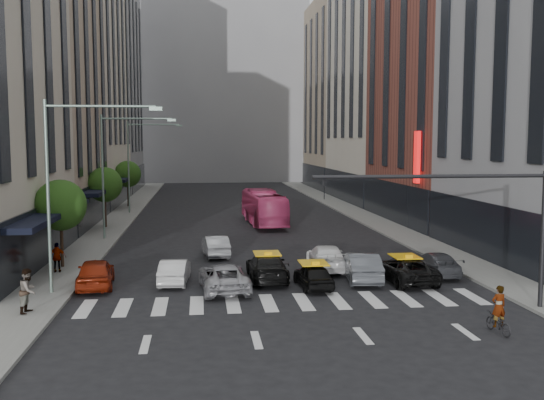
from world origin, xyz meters
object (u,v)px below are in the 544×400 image
object	(u,v)px
streetlamp_near	(68,170)
motorcycle	(498,323)
streetlamp_far	(138,154)
car_white_front	(175,271)
taxi_center	(313,276)
pedestrian_near	(28,291)
pedestrian_far	(57,257)
taxi_left	(267,267)
car_red	(96,273)
streetlamp_mid	(116,160)
bus	(264,208)

from	to	relation	value
streetlamp_near	motorcycle	size ratio (longest dim) A/B	5.88
streetlamp_far	motorcycle	size ratio (longest dim) A/B	5.88
streetlamp_near	car_white_front	size ratio (longest dim) A/B	2.34
taxi_center	pedestrian_near	world-z (taller)	pedestrian_near
pedestrian_far	motorcycle	bearing A→B (deg)	143.49
pedestrian_far	taxi_left	bearing A→B (deg)	163.46
streetlamp_near	taxi_left	distance (m)	10.97
streetlamp_far	taxi_center	distance (m)	34.43
car_red	motorcycle	size ratio (longest dim) A/B	2.81
taxi_center	streetlamp_mid	bearing A→B (deg)	-57.41
car_red	bus	size ratio (longest dim) A/B	0.41
car_red	car_white_front	distance (m)	3.89
streetlamp_near	bus	bearing A→B (deg)	63.47
streetlamp_far	taxi_center	bearing A→B (deg)	-70.12
streetlamp_far	streetlamp_near	bearing A→B (deg)	-90.00
taxi_left	motorcycle	world-z (taller)	taxi_left
car_red	car_white_front	size ratio (longest dim) A/B	1.12
streetlamp_far	taxi_left	xyz separation A→B (m)	(9.47, -30.09, -5.20)
car_white_front	pedestrian_near	distance (m)	7.77
taxi_center	pedestrian_far	xyz separation A→B (m)	(-13.26, 4.53, 0.34)
streetlamp_mid	pedestrian_far	size ratio (longest dim) A/B	5.55
taxi_center	pedestrian_near	bearing A→B (deg)	11.58
car_red	taxi_center	world-z (taller)	car_red
taxi_center	motorcycle	size ratio (longest dim) A/B	2.37
car_white_front	streetlamp_far	bearing A→B (deg)	-77.20
streetlamp_mid	car_red	distance (m)	15.51
streetlamp_near	taxi_center	world-z (taller)	streetlamp_near
taxi_left	pedestrian_far	xyz separation A→B (m)	(-11.16, 2.63, 0.26)
streetlamp_near	car_red	world-z (taller)	streetlamp_near
bus	car_white_front	bearing A→B (deg)	68.71
streetlamp_mid	pedestrian_near	size ratio (longest dim) A/B	4.84
car_red	taxi_center	xyz separation A→B (m)	(10.72, -1.39, -0.12)
car_white_front	bus	distance (m)	22.34
streetlamp_far	taxi_left	world-z (taller)	streetlamp_far
streetlamp_far	pedestrian_far	size ratio (longest dim) A/B	5.55
pedestrian_far	streetlamp_near	bearing A→B (deg)	107.17
taxi_center	pedestrian_near	xyz separation A→B (m)	(-12.65, -3.36, 0.46)
streetlamp_near	car_red	size ratio (longest dim) A/B	2.09
streetlamp_near	bus	xyz separation A→B (m)	(11.51, 23.07, -4.43)
taxi_left	motorcycle	size ratio (longest dim) A/B	3.16
car_white_front	streetlamp_mid	bearing A→B (deg)	-67.71
car_white_front	taxi_center	bearing A→B (deg)	169.23
car_white_front	motorcycle	bearing A→B (deg)	146.28
taxi_center	motorcycle	world-z (taller)	taxi_center
streetlamp_near	streetlamp_mid	distance (m)	16.00
bus	pedestrian_far	world-z (taller)	bus
streetlamp_near	pedestrian_near	world-z (taller)	streetlamp_near
streetlamp_far	car_red	distance (m)	31.05
car_white_front	taxi_left	bearing A→B (deg)	-174.85
pedestrian_near	pedestrian_far	size ratio (longest dim) A/B	1.15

